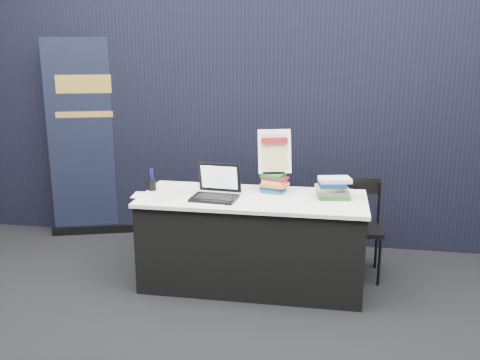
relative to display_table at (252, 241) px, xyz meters
name	(u,v)px	position (x,y,z in m)	size (l,w,h in m)	color
floor	(241,315)	(0.00, -0.55, -0.38)	(8.00, 8.00, 0.00)	black
wall_back	(291,58)	(0.00, 3.45, 1.37)	(8.00, 0.02, 3.50)	#A19E98
drape_partition	(269,122)	(0.00, 1.05, 0.82)	(6.00, 0.08, 2.40)	black
display_table	(252,241)	(0.00, 0.00, 0.00)	(1.80, 0.75, 0.75)	black
laptop	(215,190)	(-0.29, -0.08, 0.44)	(0.37, 0.31, 0.27)	black
mouse	(229,202)	(-0.15, -0.23, 0.39)	(0.06, 0.10, 0.03)	black
brochure_left	(149,195)	(-0.83, -0.10, 0.38)	(0.26, 0.19, 0.00)	silver
brochure_mid	(161,197)	(-0.72, -0.15, 0.38)	(0.26, 0.19, 0.00)	silver
brochure_right	(186,193)	(-0.56, 0.02, 0.38)	(0.25, 0.18, 0.00)	silver
pen_cup	(152,185)	(-0.86, 0.05, 0.42)	(0.07, 0.07, 0.09)	black
book_stack_tall	(274,183)	(0.15, 0.18, 0.45)	(0.22, 0.19, 0.15)	#1C566E
book_stack_short	(333,188)	(0.63, 0.08, 0.46)	(0.26, 0.21, 0.16)	#1C6921
info_sign	(275,152)	(0.15, 0.21, 0.70)	(0.29, 0.17, 0.37)	black
pullup_banner	(90,150)	(-1.83, 0.95, 0.51)	(0.84, 0.36, 2.00)	black
stacking_chair	(358,223)	(0.85, 0.36, 0.08)	(0.42, 0.42, 0.82)	black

